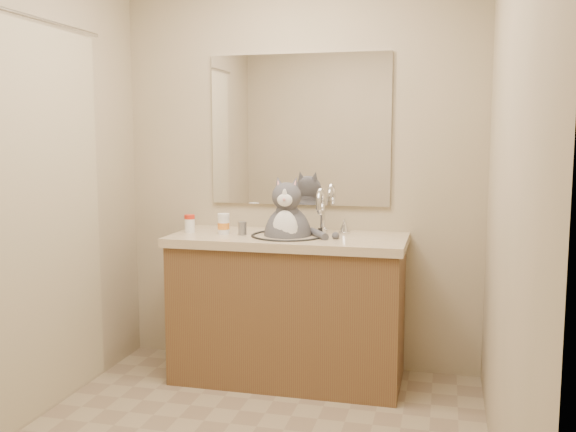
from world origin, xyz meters
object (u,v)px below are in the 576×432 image
object	(u,v)px
cat	(288,233)
pill_bottle_redcap	(190,224)
grey_canister	(242,228)

from	to	relation	value
cat	pill_bottle_redcap	world-z (taller)	cat
pill_bottle_redcap	grey_canister	size ratio (longest dim) A/B	1.38
cat	pill_bottle_redcap	size ratio (longest dim) A/B	5.18
cat	grey_canister	world-z (taller)	cat
pill_bottle_redcap	grey_canister	bearing A→B (deg)	-2.44
grey_canister	cat	bearing A→B (deg)	10.24
pill_bottle_redcap	grey_canister	xyz separation A→B (m)	(0.33, -0.01, -0.02)
cat	grey_canister	xyz separation A→B (m)	(-0.26, -0.05, 0.02)
pill_bottle_redcap	cat	bearing A→B (deg)	3.16
grey_canister	pill_bottle_redcap	bearing A→B (deg)	177.56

